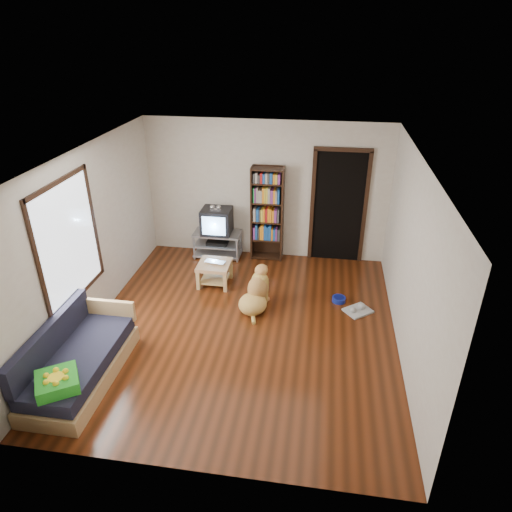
# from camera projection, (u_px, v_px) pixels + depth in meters

# --- Properties ---
(ground) EXTENTS (5.00, 5.00, 0.00)m
(ground) POSITION_uv_depth(u_px,v_px,m) (243.00, 328.00, 6.86)
(ground) COLOR #55230E
(ground) RESTS_ON ground
(ceiling) EXTENTS (5.00, 5.00, 0.00)m
(ceiling) POSITION_uv_depth(u_px,v_px,m) (240.00, 157.00, 5.67)
(ceiling) COLOR white
(ceiling) RESTS_ON ground
(wall_back) EXTENTS (4.50, 0.00, 4.50)m
(wall_back) POSITION_uv_depth(u_px,v_px,m) (266.00, 191.00, 8.46)
(wall_back) COLOR beige
(wall_back) RESTS_ON ground
(wall_front) EXTENTS (4.50, 0.00, 4.50)m
(wall_front) POSITION_uv_depth(u_px,v_px,m) (191.00, 374.00, 4.07)
(wall_front) COLOR beige
(wall_front) RESTS_ON ground
(wall_left) EXTENTS (0.00, 5.00, 5.00)m
(wall_left) POSITION_uv_depth(u_px,v_px,m) (88.00, 240.00, 6.57)
(wall_left) COLOR beige
(wall_left) RESTS_ON ground
(wall_right) EXTENTS (0.00, 5.00, 5.00)m
(wall_right) POSITION_uv_depth(u_px,v_px,m) (411.00, 262.00, 5.95)
(wall_right) COLOR beige
(wall_right) RESTS_ON ground
(green_cushion) EXTENTS (0.62, 0.62, 0.15)m
(green_cushion) POSITION_uv_depth(u_px,v_px,m) (57.00, 382.00, 5.12)
(green_cushion) COLOR green
(green_cushion) RESTS_ON sofa
(laptop) EXTENTS (0.39, 0.29, 0.03)m
(laptop) POSITION_uv_depth(u_px,v_px,m) (214.00, 263.00, 7.80)
(laptop) COLOR silver
(laptop) RESTS_ON coffee_table
(dog_bowl) EXTENTS (0.22, 0.22, 0.08)m
(dog_bowl) POSITION_uv_depth(u_px,v_px,m) (339.00, 299.00, 7.48)
(dog_bowl) COLOR navy
(dog_bowl) RESTS_ON ground
(grey_rag) EXTENTS (0.51, 0.50, 0.03)m
(grey_rag) POSITION_uv_depth(u_px,v_px,m) (358.00, 311.00, 7.23)
(grey_rag) COLOR #A6A6A6
(grey_rag) RESTS_ON ground
(window) EXTENTS (0.03, 1.46, 1.70)m
(window) POSITION_uv_depth(u_px,v_px,m) (69.00, 242.00, 6.04)
(window) COLOR white
(window) RESTS_ON wall_left
(doorway) EXTENTS (1.03, 0.05, 2.19)m
(doorway) POSITION_uv_depth(u_px,v_px,m) (339.00, 204.00, 8.34)
(doorway) COLOR black
(doorway) RESTS_ON wall_back
(tv_stand) EXTENTS (0.90, 0.45, 0.50)m
(tv_stand) POSITION_uv_depth(u_px,v_px,m) (218.00, 243.00, 8.83)
(tv_stand) COLOR #99999E
(tv_stand) RESTS_ON ground
(crt_tv) EXTENTS (0.55, 0.52, 0.58)m
(crt_tv) POSITION_uv_depth(u_px,v_px,m) (217.00, 220.00, 8.63)
(crt_tv) COLOR black
(crt_tv) RESTS_ON tv_stand
(bookshelf) EXTENTS (0.60, 0.30, 1.80)m
(bookshelf) POSITION_uv_depth(u_px,v_px,m) (267.00, 209.00, 8.45)
(bookshelf) COLOR black
(bookshelf) RESTS_ON ground
(sofa) EXTENTS (0.80, 1.80, 0.80)m
(sofa) POSITION_uv_depth(u_px,v_px,m) (78.00, 361.00, 5.78)
(sofa) COLOR tan
(sofa) RESTS_ON ground
(coffee_table) EXTENTS (0.55, 0.55, 0.40)m
(coffee_table) POSITION_uv_depth(u_px,v_px,m) (215.00, 269.00, 7.89)
(coffee_table) COLOR tan
(coffee_table) RESTS_ON ground
(dog) EXTENTS (0.57, 0.87, 0.71)m
(dog) POSITION_uv_depth(u_px,v_px,m) (256.00, 294.00, 7.22)
(dog) COLOR #D9AD53
(dog) RESTS_ON ground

